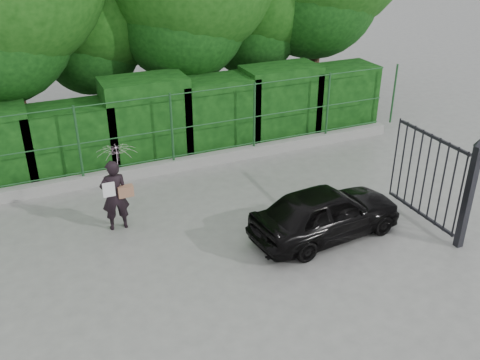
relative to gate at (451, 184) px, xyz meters
name	(u,v)px	position (x,y,z in m)	size (l,w,h in m)	color
ground	(226,268)	(-4.60, 0.72, -1.19)	(80.00, 80.00, 0.00)	gray
kerb	(159,168)	(-4.60, 5.22, -1.04)	(14.00, 0.25, 0.30)	#9E9E99
fence	(165,129)	(-4.38, 5.22, 0.01)	(14.13, 0.06, 1.80)	#1F4F26
hedge	(151,124)	(-4.48, 6.22, -0.18)	(14.20, 1.20, 2.27)	black
gate	(451,184)	(0.00, 0.00, 0.00)	(0.22, 2.33, 2.36)	black
woman	(117,176)	(-6.06, 3.03, 0.02)	(0.86, 0.85, 1.86)	black
car	(326,212)	(-2.27, 0.96, -0.63)	(1.31, 3.27, 1.11)	black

